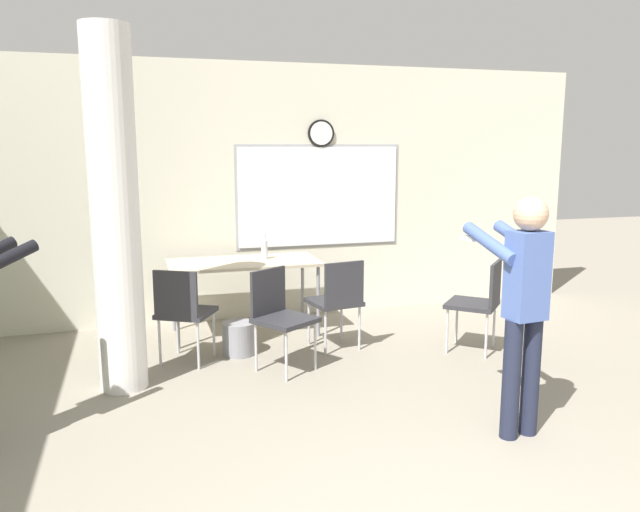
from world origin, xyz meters
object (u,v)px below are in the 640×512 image
object	(u,v)px
chair_mid_room	(480,299)
person_playing_side	(523,298)
folding_table	(244,266)
chair_table_left	(183,308)
chair_table_front	(279,312)
bottle_on_table	(264,249)
chair_table_right	(337,297)

from	to	relation	value
chair_mid_room	person_playing_side	world-z (taller)	person_playing_side
folding_table	chair_table_left	size ratio (longest dim) A/B	1.74
chair_mid_room	chair_table_left	bearing A→B (deg)	170.56
chair_table_left	folding_table	bearing A→B (deg)	48.06
chair_mid_room	chair_table_front	distance (m)	1.90
chair_mid_room	chair_table_front	xyz separation A→B (m)	(-1.90, 0.09, 0.00)
folding_table	chair_table_front	bearing A→B (deg)	-84.21
bottle_on_table	chair_table_right	world-z (taller)	bottle_on_table
chair_mid_room	bottle_on_table	bearing A→B (deg)	145.02
bottle_on_table	chair_table_left	bearing A→B (deg)	-138.31
bottle_on_table	chair_table_right	size ratio (longest dim) A/B	0.32
chair_table_right	chair_table_left	world-z (taller)	same
folding_table	bottle_on_table	world-z (taller)	bottle_on_table
folding_table	person_playing_side	world-z (taller)	person_playing_side
bottle_on_table	chair_table_right	xyz separation A→B (m)	(0.53, -0.81, -0.36)
chair_table_front	chair_table_left	distance (m)	0.86
folding_table	chair_table_left	distance (m)	1.03
folding_table	person_playing_side	size ratio (longest dim) A/B	0.94
bottle_on_table	chair_table_right	distance (m)	1.03
chair_table_left	person_playing_side	bearing A→B (deg)	-44.99
chair_table_left	chair_table_front	bearing A→B (deg)	-24.66
bottle_on_table	chair_mid_room	distance (m)	2.20
chair_table_right	chair_mid_room	bearing A→B (deg)	-19.18
folding_table	chair_table_front	size ratio (longest dim) A/B	1.74
chair_table_right	chair_table_left	size ratio (longest dim) A/B	1.00
chair_mid_room	person_playing_side	size ratio (longest dim) A/B	0.54
chair_table_right	person_playing_side	distance (m)	2.15
chair_mid_room	chair_table_left	xyz separation A→B (m)	(-2.68, 0.45, 0.00)
bottle_on_table	chair_mid_room	world-z (taller)	bottle_on_table
folding_table	person_playing_side	bearing A→B (deg)	-63.96
chair_mid_room	person_playing_side	xyz separation A→B (m)	(-0.65, -1.58, 0.43)
folding_table	chair_table_right	bearing A→B (deg)	-45.22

